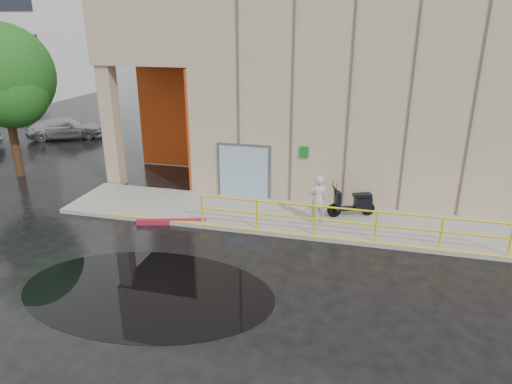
{
  "coord_description": "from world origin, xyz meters",
  "views": [
    {
      "loc": [
        4.72,
        -10.17,
        6.59
      ],
      "look_at": [
        1.42,
        3.0,
        1.5
      ],
      "focal_mm": 32.0,
      "sensor_mm": 36.0,
      "label": 1
    }
  ],
  "objects_px": {
    "person": "(318,199)",
    "scooter": "(353,196)",
    "tree_near": "(4,80)",
    "red_curb": "(171,222)",
    "car_c": "(65,128)"
  },
  "relations": [
    {
      "from": "scooter",
      "to": "red_curb",
      "type": "height_order",
      "value": "scooter"
    },
    {
      "from": "car_c",
      "to": "person",
      "type": "bearing_deg",
      "value": -146.93
    },
    {
      "from": "scooter",
      "to": "car_c",
      "type": "xyz_separation_m",
      "value": [
        -17.33,
        8.14,
        -0.28
      ]
    },
    {
      "from": "person",
      "to": "scooter",
      "type": "relative_size",
      "value": 0.95
    },
    {
      "from": "red_curb",
      "to": "tree_near",
      "type": "relative_size",
      "value": 0.36
    },
    {
      "from": "scooter",
      "to": "tree_near",
      "type": "bearing_deg",
      "value": 153.45
    },
    {
      "from": "scooter",
      "to": "red_curb",
      "type": "distance_m",
      "value": 6.36
    },
    {
      "from": "scooter",
      "to": "red_curb",
      "type": "bearing_deg",
      "value": 176.03
    },
    {
      "from": "person",
      "to": "scooter",
      "type": "height_order",
      "value": "person"
    },
    {
      "from": "car_c",
      "to": "red_curb",
      "type": "bearing_deg",
      "value": -159.6
    },
    {
      "from": "red_curb",
      "to": "car_c",
      "type": "distance_m",
      "value": 15.13
    },
    {
      "from": "tree_near",
      "to": "red_curb",
      "type": "bearing_deg",
      "value": -20.21
    },
    {
      "from": "red_curb",
      "to": "car_c",
      "type": "bearing_deg",
      "value": 138.4
    },
    {
      "from": "red_curb",
      "to": "person",
      "type": "bearing_deg",
      "value": 12.43
    },
    {
      "from": "person",
      "to": "scooter",
      "type": "xyz_separation_m",
      "value": [
        1.12,
        0.81,
        -0.07
      ]
    }
  ]
}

